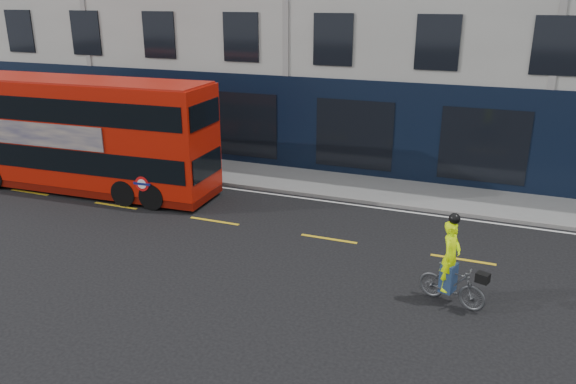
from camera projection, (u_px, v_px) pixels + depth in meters
The scene contains 7 objects.
ground at pixel (191, 238), 17.41m from camera, with size 120.00×120.00×0.00m, color black.
pavement at pixel (273, 177), 23.10m from camera, with size 60.00×3.00×0.12m, color gray.
kerb at pixel (258, 188), 21.78m from camera, with size 60.00×0.12×0.13m, color slate.
road_edge_line at pixel (254, 192), 21.54m from camera, with size 58.00×0.10×0.01m, color silver.
lane_dashes at pixel (214, 221), 18.73m from camera, with size 58.00×0.12×0.01m, color gold, non-canonical shape.
bus at pixel (81, 134), 21.12m from camera, with size 10.66×2.86×4.26m.
cyclist at pixel (452, 274), 13.46m from camera, with size 1.76×1.00×2.33m.
Camera 1 is at (8.63, -13.77, 7.07)m, focal length 35.00 mm.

